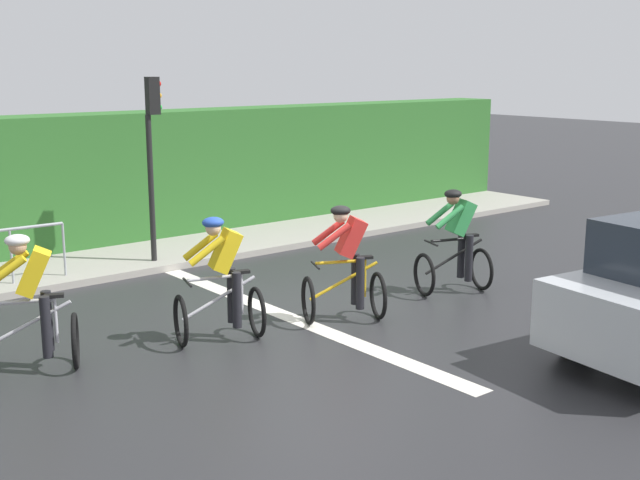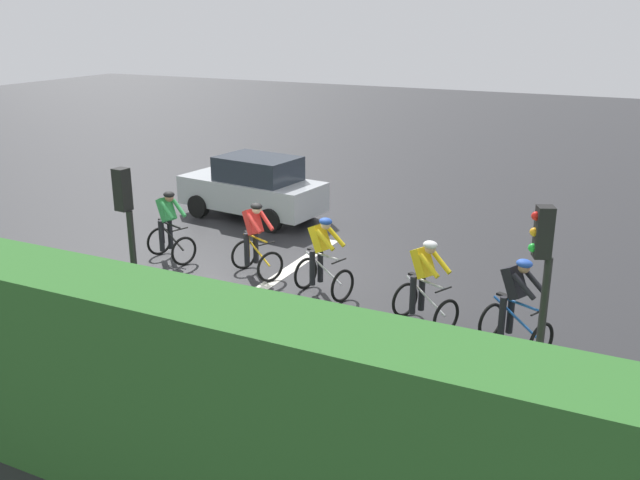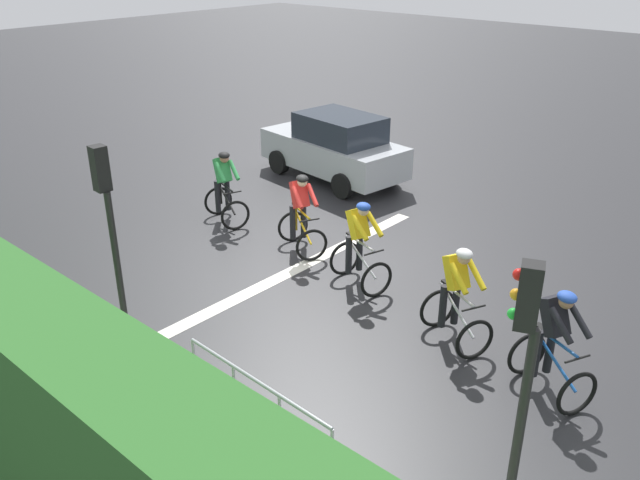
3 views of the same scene
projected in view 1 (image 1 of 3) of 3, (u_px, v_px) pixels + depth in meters
name	position (u px, v px, depth m)	size (l,w,h in m)	color
ground_plane	(315.00, 313.00, 11.88)	(80.00, 80.00, 0.00)	#28282B
sidewalk_kerb	(52.00, 267.00, 14.37)	(2.80, 25.12, 0.12)	#9E998E
stone_wall_low	(33.00, 244.00, 15.00)	(0.44, 25.12, 0.61)	tan
hedge_wall	(23.00, 188.00, 15.02)	(1.10, 25.12, 2.62)	#2D6628
road_marking_stop_line	(293.00, 318.00, 11.64)	(7.00, 0.30, 0.01)	silver
cyclist_second	(31.00, 307.00, 9.47)	(1.07, 1.27, 1.66)	black
cyclist_mid	(222.00, 282.00, 10.53)	(0.96, 1.23, 1.66)	black
cyclist_fourth	(347.00, 266.00, 11.36)	(1.07, 1.27, 1.66)	black
cyclist_trailing	(456.00, 244.00, 12.80)	(0.99, 1.24, 1.66)	black
traffic_light_near_crossing	(152.00, 142.00, 14.16)	(0.21, 0.31, 3.34)	black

